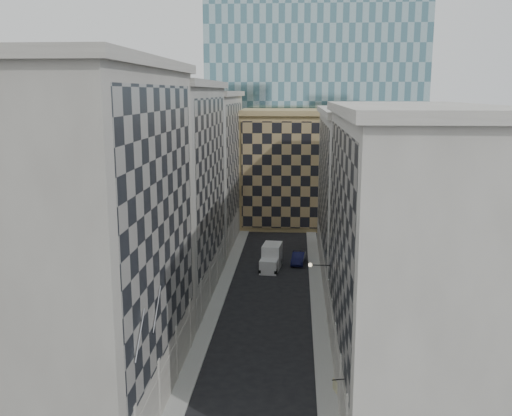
% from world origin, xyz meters
% --- Properties ---
extents(sidewalk_west, '(1.50, 100.00, 0.15)m').
position_xyz_m(sidewalk_west, '(-5.25, 30.00, 0.07)').
color(sidewalk_west, '#9A9994').
rests_on(sidewalk_west, ground).
extents(sidewalk_east, '(1.50, 100.00, 0.15)m').
position_xyz_m(sidewalk_east, '(5.25, 30.00, 0.07)').
color(sidewalk_east, '#9A9994').
rests_on(sidewalk_east, ground).
extents(bldg_left_a, '(10.80, 22.80, 23.70)m').
position_xyz_m(bldg_left_a, '(-10.88, 11.00, 11.82)').
color(bldg_left_a, gray).
rests_on(bldg_left_a, ground).
extents(bldg_left_b, '(10.80, 22.80, 22.70)m').
position_xyz_m(bldg_left_b, '(-10.88, 33.00, 11.32)').
color(bldg_left_b, gray).
rests_on(bldg_left_b, ground).
extents(bldg_left_c, '(10.80, 22.80, 21.70)m').
position_xyz_m(bldg_left_c, '(-10.88, 55.00, 10.83)').
color(bldg_left_c, gray).
rests_on(bldg_left_c, ground).
extents(bldg_right_a, '(10.80, 26.80, 20.70)m').
position_xyz_m(bldg_right_a, '(10.88, 15.00, 10.32)').
color(bldg_right_a, '#ADA99F').
rests_on(bldg_right_a, ground).
extents(bldg_right_b, '(10.80, 28.80, 19.70)m').
position_xyz_m(bldg_right_b, '(10.89, 42.00, 9.85)').
color(bldg_right_b, '#ADA99F').
rests_on(bldg_right_b, ground).
extents(tan_block, '(16.80, 14.80, 18.80)m').
position_xyz_m(tan_block, '(2.00, 67.90, 9.44)').
color(tan_block, tan).
rests_on(tan_block, ground).
extents(church_tower, '(7.20, 7.20, 51.50)m').
position_xyz_m(church_tower, '(0.00, 82.00, 26.95)').
color(church_tower, '#2C2722').
rests_on(church_tower, ground).
extents(flagpoles_left, '(0.10, 6.33, 2.33)m').
position_xyz_m(flagpoles_left, '(-5.90, 6.00, 8.00)').
color(flagpoles_left, gray).
rests_on(flagpoles_left, ground).
extents(bracket_lamp, '(1.98, 0.36, 0.36)m').
position_xyz_m(bracket_lamp, '(4.38, 24.00, 6.20)').
color(bracket_lamp, black).
rests_on(bracket_lamp, ground).
extents(box_truck, '(2.76, 5.58, 2.95)m').
position_xyz_m(box_truck, '(-0.14, 42.31, 1.28)').
color(box_truck, silver).
rests_on(box_truck, ground).
extents(dark_car, '(1.99, 4.59, 1.47)m').
position_xyz_m(dark_car, '(3.23, 44.63, 0.73)').
color(dark_car, '#0E1034').
rests_on(dark_car, ground).
extents(shop_sign, '(0.82, 0.72, 0.81)m').
position_xyz_m(shop_sign, '(5.42, 6.76, 3.83)').
color(shop_sign, black).
rests_on(shop_sign, ground).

